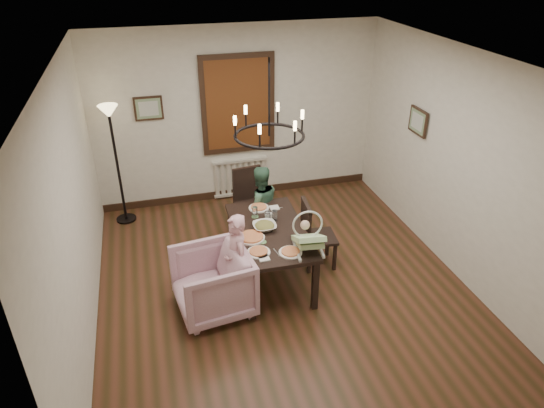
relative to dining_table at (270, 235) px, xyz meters
name	(u,v)px	position (x,y,z in m)	size (l,w,h in m)	color
room_shell	(274,172)	(0.11, 0.21, 0.76)	(4.51, 5.00, 2.81)	#512B1B
dining_table	(270,235)	(0.00, 0.00, 0.00)	(0.91, 1.57, 0.72)	black
chair_far	(252,202)	(0.04, 1.16, -0.15)	(0.43, 0.43, 0.97)	black
chair_right	(320,234)	(0.71, 0.11, -0.16)	(0.42, 0.42, 0.95)	black
armchair	(213,283)	(-0.79, -0.42, -0.25)	(0.83, 0.86, 0.78)	#DBA7BA
elderly_woman	(236,267)	(-0.49, -0.33, -0.15)	(0.35, 0.23, 0.97)	pink
seated_man	(260,212)	(0.08, 0.84, -0.15)	(0.48, 0.37, 0.98)	#3E684E
baby_bouncer	(308,237)	(0.32, -0.53, 0.25)	(0.37, 0.51, 0.33)	#B4D895
salad_bowl	(265,226)	(-0.05, 0.03, 0.13)	(0.35, 0.35, 0.09)	white
pizza_platter	(251,237)	(-0.26, -0.14, 0.10)	(0.32, 0.32, 0.04)	tan
drinking_glass	(268,216)	(0.03, 0.20, 0.16)	(0.07, 0.07, 0.14)	silver
window_blinds	(238,105)	(0.11, 2.30, 0.96)	(1.00, 0.03, 1.40)	#602713
radiator	(240,177)	(0.11, 2.32, -0.29)	(0.92, 0.12, 0.62)	silver
picture_back	(149,108)	(-1.24, 2.31, 1.01)	(0.42, 0.03, 0.36)	black
picture_right	(418,121)	(2.32, 0.74, 1.01)	(0.42, 0.03, 0.36)	black
floor_lamp	(118,167)	(-1.79, 1.99, 0.26)	(0.30, 0.30, 1.80)	black
chandelier	(269,136)	(0.00, 0.00, 1.31)	(0.80, 0.80, 0.04)	black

